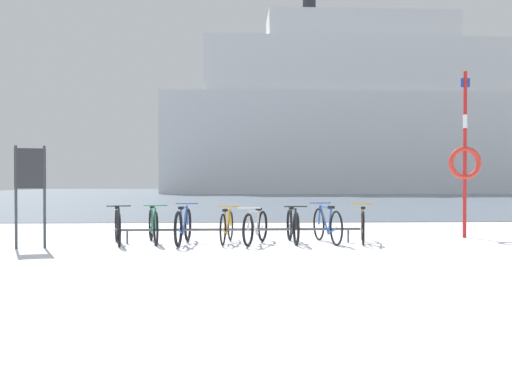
# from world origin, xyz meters

# --- Properties ---
(ground) EXTENTS (80.00, 132.00, 0.08)m
(ground) POSITION_xyz_m (0.00, 53.90, -0.04)
(ground) COLOR white
(bike_rack) EXTENTS (4.97, 0.12, 0.31)m
(bike_rack) POSITION_xyz_m (-0.33, 3.95, 0.27)
(bike_rack) COLOR #4C5156
(bike_rack) RESTS_ON ground
(bicycle_0) EXTENTS (0.56, 1.66, 0.79)m
(bicycle_0) POSITION_xyz_m (-2.74, 3.84, 0.36)
(bicycle_0) COLOR black
(bicycle_0) RESTS_ON ground
(bicycle_1) EXTENTS (0.54, 1.66, 0.79)m
(bicycle_1) POSITION_xyz_m (-2.07, 4.06, 0.36)
(bicycle_1) COLOR black
(bicycle_1) RESTS_ON ground
(bicycle_2) EXTENTS (0.46, 1.79, 0.81)m
(bicycle_2) POSITION_xyz_m (-1.45, 3.85, 0.36)
(bicycle_2) COLOR black
(bicycle_2) RESTS_ON ground
(bicycle_3) EXTENTS (0.46, 1.60, 0.74)m
(bicycle_3) POSITION_xyz_m (-0.58, 4.09, 0.34)
(bicycle_3) COLOR black
(bicycle_3) RESTS_ON ground
(bicycle_4) EXTENTS (0.66, 1.58, 0.75)m
(bicycle_4) POSITION_xyz_m (-0.00, 3.84, 0.34)
(bicycle_4) COLOR black
(bicycle_4) RESTS_ON ground
(bicycle_5) EXTENTS (0.46, 1.65, 0.77)m
(bicycle_5) POSITION_xyz_m (0.76, 3.97, 0.35)
(bicycle_5) COLOR black
(bicycle_5) RESTS_ON ground
(bicycle_6) EXTENTS (0.47, 1.74, 0.81)m
(bicycle_6) POSITION_xyz_m (1.46, 3.94, 0.37)
(bicycle_6) COLOR black
(bicycle_6) RESTS_ON ground
(bicycle_7) EXTENTS (0.51, 1.60, 0.79)m
(bicycle_7) POSITION_xyz_m (2.19, 3.95, 0.36)
(bicycle_7) COLOR black
(bicycle_7) RESTS_ON ground
(info_sign) EXTENTS (0.54, 0.18, 1.92)m
(info_sign) POSITION_xyz_m (-4.23, 3.23, 1.30)
(info_sign) COLOR #33383D
(info_sign) RESTS_ON ground
(rescue_post) EXTENTS (0.74, 0.11, 3.71)m
(rescue_post) POSITION_xyz_m (4.72, 4.92, 1.76)
(rescue_post) COLOR red
(rescue_post) RESTS_ON ground
(ferry_ship) EXTENTS (50.29, 9.02, 26.85)m
(ferry_ship) POSITION_xyz_m (16.05, 60.08, 9.00)
(ferry_ship) COLOR white
(ferry_ship) RESTS_ON ground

